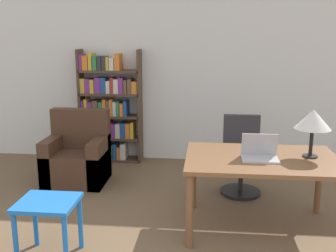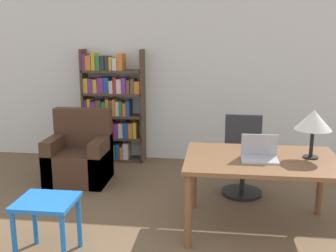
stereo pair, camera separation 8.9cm
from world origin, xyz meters
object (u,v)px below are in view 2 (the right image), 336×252
laptop (259,154)px  armchair (79,158)px  desk (262,167)px  table_lamp (314,121)px  office_chair (243,159)px  bookshelf (111,109)px  side_table_blue (47,211)px

laptop → armchair: bearing=152.5°
armchair → desk: bearing=-26.1°
table_lamp → armchair: table_lamp is taller
office_chair → armchair: 2.17m
office_chair → bookshelf: (-1.97, 1.10, 0.38)m
table_lamp → side_table_blue: size_ratio=0.88×
office_chair → side_table_blue: (-1.80, -1.72, 0.01)m
desk → office_chair: (-0.11, 0.98, -0.24)m
laptop → side_table_blue: 2.04m
armchair → side_table_blue: bearing=-78.8°
office_chair → side_table_blue: office_chair is taller
table_lamp → desk: bearing=-171.6°
bookshelf → desk: bearing=-45.0°
armchair → office_chair: bearing=-3.5°
laptop → side_table_blue: laptop is taller
desk → laptop: size_ratio=4.31×
desk → armchair: armchair is taller
table_lamp → office_chair: table_lamp is taller
desk → bookshelf: 2.96m
office_chair → laptop: bearing=-85.5°
laptop → armchair: size_ratio=0.36×
laptop → bookshelf: (-2.05, 2.14, -0.00)m
laptop → office_chair: laptop is taller
desk → armchair: (-2.28, 1.12, -0.35)m
office_chair → side_table_blue: bearing=-136.2°
bookshelf → side_table_blue: bearing=-86.4°
side_table_blue → armchair: (-0.37, 1.85, -0.12)m
table_lamp → bookshelf: size_ratio=0.27×
office_chair → armchair: (-2.16, 0.13, -0.11)m
armchair → bookshelf: 1.10m
laptop → bookshelf: size_ratio=0.20×
table_lamp → office_chair: 1.30m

